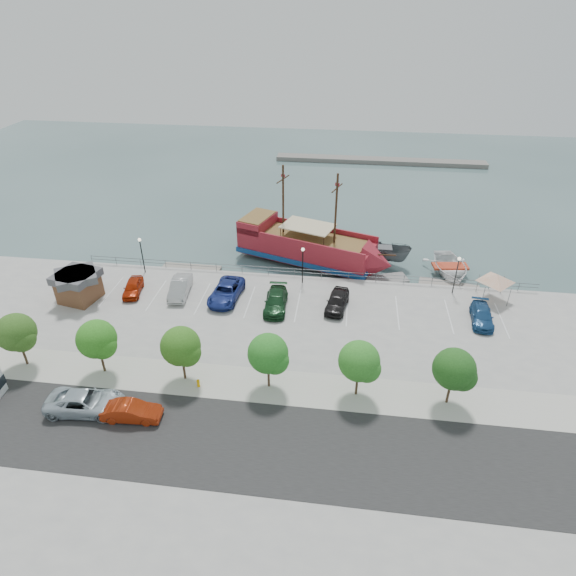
# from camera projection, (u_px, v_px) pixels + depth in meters

# --- Properties ---
(ground) EXTENTS (160.00, 160.00, 0.00)m
(ground) POSITION_uv_depth(u_px,v_px,m) (295.00, 325.00, 47.81)
(ground) COLOR #395454
(land_slab) EXTENTS (100.00, 58.00, 1.20)m
(land_slab) POSITION_uv_depth(u_px,v_px,m) (256.00, 517.00, 29.88)
(land_slab) COLOR gray
(land_slab) RESTS_ON ground
(street) EXTENTS (100.00, 8.00, 0.04)m
(street) POSITION_uv_depth(u_px,v_px,m) (269.00, 446.00, 33.77)
(street) COLOR black
(street) RESTS_ON land_slab
(sidewalk) EXTENTS (100.00, 4.00, 0.05)m
(sidewalk) POSITION_uv_depth(u_px,v_px,m) (281.00, 387.00, 38.83)
(sidewalk) COLOR #B2B1A1
(sidewalk) RESTS_ON land_slab
(seawall_railing) EXTENTS (50.00, 0.06, 1.00)m
(seawall_railing) POSITION_uv_depth(u_px,v_px,m) (304.00, 273.00, 53.59)
(seawall_railing) COLOR #555B5F
(seawall_railing) RESTS_ON land_slab
(far_shore) EXTENTS (40.00, 3.00, 0.80)m
(far_shore) POSITION_uv_depth(u_px,v_px,m) (380.00, 161.00, 92.91)
(far_shore) COLOR slate
(far_shore) RESTS_ON ground
(pirate_ship) EXTENTS (19.53, 10.94, 12.11)m
(pirate_ship) POSITION_uv_depth(u_px,v_px,m) (317.00, 249.00, 57.45)
(pirate_ship) COLOR maroon
(pirate_ship) RESTS_ON ground
(patrol_boat) EXTENTS (6.81, 3.99, 2.48)m
(patrol_boat) POSITION_uv_depth(u_px,v_px,m) (384.00, 254.00, 57.94)
(patrol_boat) COLOR #51575A
(patrol_boat) RESTS_ON ground
(speedboat) EXTENTS (6.12, 7.92, 1.51)m
(speedboat) POSITION_uv_depth(u_px,v_px,m) (450.00, 269.00, 55.94)
(speedboat) COLOR white
(speedboat) RESTS_ON ground
(dock_west) EXTENTS (6.99, 2.04, 0.40)m
(dock_west) POSITION_uv_depth(u_px,v_px,m) (191.00, 269.00, 56.95)
(dock_west) COLOR gray
(dock_west) RESTS_ON ground
(dock_mid) EXTENTS (7.89, 4.54, 0.43)m
(dock_mid) POSITION_uv_depth(u_px,v_px,m) (374.00, 281.00, 54.58)
(dock_mid) COLOR gray
(dock_mid) RESTS_ON ground
(dock_east) EXTENTS (6.73, 3.01, 0.37)m
(dock_east) POSITION_uv_depth(u_px,v_px,m) (449.00, 286.00, 53.69)
(dock_east) COLOR gray
(dock_east) RESTS_ON ground
(shed) EXTENTS (4.50, 4.50, 3.13)m
(shed) POSITION_uv_depth(u_px,v_px,m) (78.00, 285.00, 49.10)
(shed) COLOR brown
(shed) RESTS_ON land_slab
(canopy_tent) EXTENTS (4.10, 4.10, 3.37)m
(canopy_tent) POSITION_uv_depth(u_px,v_px,m) (497.00, 274.00, 48.52)
(canopy_tent) COLOR slate
(canopy_tent) RESTS_ON land_slab
(street_van) EXTENTS (6.03, 3.16, 1.62)m
(street_van) POSITION_uv_depth(u_px,v_px,m) (85.00, 402.00, 36.30)
(street_van) COLOR #A8B7C0
(street_van) RESTS_ON street
(street_sedan) EXTENTS (4.48, 1.82, 1.45)m
(street_sedan) POSITION_uv_depth(u_px,v_px,m) (132.00, 411.00, 35.62)
(street_sedan) COLOR #9E290D
(street_sedan) RESTS_ON street
(fire_hydrant) EXTENTS (0.26, 0.26, 0.75)m
(fire_hydrant) POSITION_uv_depth(u_px,v_px,m) (198.00, 383.00, 38.68)
(fire_hydrant) COLOR #F0A802
(fire_hydrant) RESTS_ON sidewalk
(lamp_post_left) EXTENTS (0.36, 0.36, 4.28)m
(lamp_post_left) POSITION_uv_depth(u_px,v_px,m) (141.00, 249.00, 53.20)
(lamp_post_left) COLOR black
(lamp_post_left) RESTS_ON land_slab
(lamp_post_mid) EXTENTS (0.36, 0.36, 4.28)m
(lamp_post_mid) POSITION_uv_depth(u_px,v_px,m) (303.00, 259.00, 51.22)
(lamp_post_mid) COLOR black
(lamp_post_mid) RESTS_ON land_slab
(lamp_post_right) EXTENTS (0.36, 0.36, 4.28)m
(lamp_post_right) POSITION_uv_depth(u_px,v_px,m) (457.00, 269.00, 49.46)
(lamp_post_right) COLOR black
(lamp_post_right) RESTS_ON land_slab
(tree_a) EXTENTS (3.30, 3.20, 5.00)m
(tree_a) POSITION_uv_depth(u_px,v_px,m) (17.00, 334.00, 39.45)
(tree_a) COLOR #473321
(tree_a) RESTS_ON sidewalk
(tree_b) EXTENTS (3.30, 3.20, 5.00)m
(tree_b) POSITION_uv_depth(u_px,v_px,m) (98.00, 341.00, 38.68)
(tree_b) COLOR #473321
(tree_b) RESTS_ON sidewalk
(tree_c) EXTENTS (3.30, 3.20, 5.00)m
(tree_c) POSITION_uv_depth(u_px,v_px,m) (182.00, 348.00, 37.91)
(tree_c) COLOR #473321
(tree_c) RESTS_ON sidewalk
(tree_d) EXTENTS (3.30, 3.20, 5.00)m
(tree_d) POSITION_uv_depth(u_px,v_px,m) (270.00, 355.00, 37.14)
(tree_d) COLOR #473321
(tree_d) RESTS_ON sidewalk
(tree_e) EXTENTS (3.30, 3.20, 5.00)m
(tree_e) POSITION_uv_depth(u_px,v_px,m) (361.00, 363.00, 36.37)
(tree_e) COLOR #473321
(tree_e) RESTS_ON sidewalk
(tree_f) EXTENTS (3.30, 3.20, 5.00)m
(tree_f) POSITION_uv_depth(u_px,v_px,m) (456.00, 371.00, 35.60)
(tree_f) COLOR #473321
(tree_f) RESTS_ON sidewalk
(parked_car_a) EXTENTS (2.42, 4.41, 1.42)m
(parked_car_a) POSITION_uv_depth(u_px,v_px,m) (133.00, 287.00, 50.63)
(parked_car_a) COLOR #A42306
(parked_car_a) RESTS_ON land_slab
(parked_car_b) EXTENTS (2.27, 5.18, 1.65)m
(parked_car_b) POSITION_uv_depth(u_px,v_px,m) (180.00, 287.00, 50.39)
(parked_car_b) COLOR #A6A6A6
(parked_car_b) RESTS_ON land_slab
(parked_car_c) EXTENTS (3.16, 6.07, 1.63)m
(parked_car_c) POSITION_uv_depth(u_px,v_px,m) (226.00, 292.00, 49.64)
(parked_car_c) COLOR navy
(parked_car_c) RESTS_ON land_slab
(parked_car_d) EXTENTS (2.41, 5.44, 1.55)m
(parked_car_d) POSITION_uv_depth(u_px,v_px,m) (276.00, 301.00, 48.20)
(parked_car_d) COLOR #14391C
(parked_car_d) RESTS_ON land_slab
(parked_car_e) EXTENTS (2.66, 5.03, 1.63)m
(parked_car_e) POSITION_uv_depth(u_px,v_px,m) (337.00, 301.00, 48.17)
(parked_car_e) COLOR black
(parked_car_e) RESTS_ON land_slab
(parked_car_h) EXTENTS (2.32, 4.88, 1.37)m
(parked_car_h) POSITION_uv_depth(u_px,v_px,m) (482.00, 316.00, 46.22)
(parked_car_h) COLOR navy
(parked_car_h) RESTS_ON land_slab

